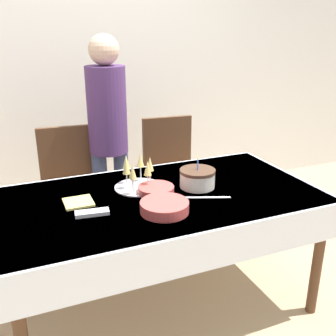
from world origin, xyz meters
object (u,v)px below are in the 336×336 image
Objects in this scene: dining_chair_far_right at (171,174)px; dining_chair_far_left at (71,189)px; plate_stack_dessert at (156,190)px; person_standing at (108,127)px; champagne_tray at (138,173)px; birthday_cake at (197,178)px; plate_stack_main at (164,207)px.

dining_chair_far_left is at bearing 179.99° from dining_chair_far_right.
plate_stack_dessert is 0.82m from person_standing.
person_standing is at bearing 94.57° from plate_stack_dessert.
champagne_tray is (0.30, -0.65, 0.30)m from dining_chair_far_left.
birthday_cake reaches higher than plate_stack_main.
dining_chair_far_left is 1.03m from birthday_cake.
champagne_tray is (-0.49, -0.65, 0.30)m from dining_chair_far_right.
dining_chair_far_right reaches higher than birthday_cake.
dining_chair_far_left is 0.77m from champagne_tray.
plate_stack_dessert is at bearing 79.15° from plate_stack_main.
dining_chair_far_left is 0.52m from person_standing.
plate_stack_main is (0.02, -0.36, -0.06)m from champagne_tray.
plate_stack_dessert is (0.07, -0.12, -0.07)m from champagne_tray.
champagne_tray is at bearing 93.30° from plate_stack_main.
person_standing is at bearing 90.98° from plate_stack_main.
dining_chair_far_left is 4.74× the size of plate_stack_dessert.
dining_chair_far_right is at bearing 77.96° from birthday_cake.
plate_stack_dessert is at bearing -118.84° from dining_chair_far_right.
person_standing reaches higher than birthday_cake.
dining_chair_far_left is 1.08m from plate_stack_main.
person_standing reaches higher than dining_chair_far_right.
dining_chair_far_right is 3.43× the size of champagne_tray.
plate_stack_main is at bearing -142.57° from birthday_cake.
dining_chair_far_left reaches higher than champagne_tray.
birthday_cake is 0.73× the size of champagne_tray.
dining_chair_far_left is at bearing -175.80° from person_standing.
plate_stack_dessert is at bearing -61.42° from champagne_tray.
plate_stack_dessert is (-0.42, -0.77, 0.23)m from dining_chair_far_right.
birthday_cake is 0.83× the size of plate_stack_main.
birthday_cake is at bearing -68.03° from person_standing.
birthday_cake is (0.62, -0.77, 0.27)m from dining_chair_far_left.
champagne_tray is 1.38× the size of plate_stack_dessert.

